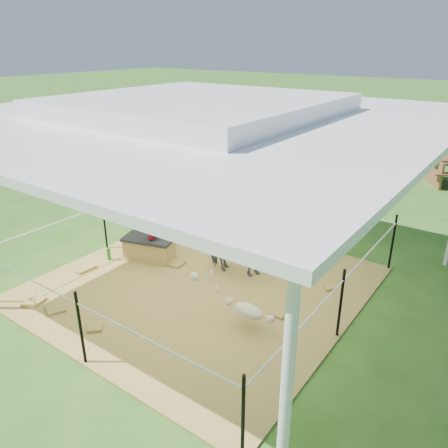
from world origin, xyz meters
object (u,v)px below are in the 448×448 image
Objects in this scene: woman at (151,215)px; foal at (249,309)px; green_bottle at (109,254)px; pony at (238,251)px; straw_bale at (149,249)px.

foal is at bearing 56.96° from woman.
foal is at bearing -4.12° from green_bottle.
green_bottle is at bearing 97.34° from pony.
woman is (0.10, 0.00, 0.68)m from straw_bale.
foal is (2.39, -0.67, -0.57)m from woman.
green_bottle is at bearing -72.72° from woman.
woman is 2.55m from foal.
green_bottle is (-0.55, -0.45, -0.07)m from straw_bale.
pony is 1.00× the size of foal.
woman is at bearing 34.70° from green_bottle.
pony is at bearing 89.14° from woman.
pony reaches higher than foal.
foal is at bearing -155.50° from pony.
green_bottle is 3.05m from foal.
pony is (1.47, 0.44, -0.43)m from woman.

